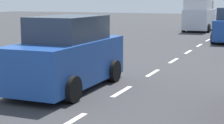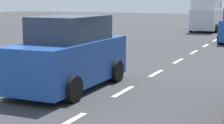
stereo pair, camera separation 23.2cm
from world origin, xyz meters
TOP-DOWN VIEW (x-y plane):
  - ground_plane at (0.00, 21.00)m, footprint 96.00×96.00m
  - lane_center_line at (0.00, 25.20)m, footprint 0.14×46.40m
  - delivery_truck at (-1.86, 30.73)m, footprint 2.16×4.60m
  - car_oncoming_lead at (-1.60, 8.52)m, footprint 2.01×4.39m

SIDE VIEW (x-z plane):
  - ground_plane at x=0.00m, z-range 0.00..0.00m
  - lane_center_line at x=0.00m, z-range 0.00..0.01m
  - car_oncoming_lead at x=-1.60m, z-range -0.07..2.01m
  - delivery_truck at x=-1.86m, z-range -0.16..3.38m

